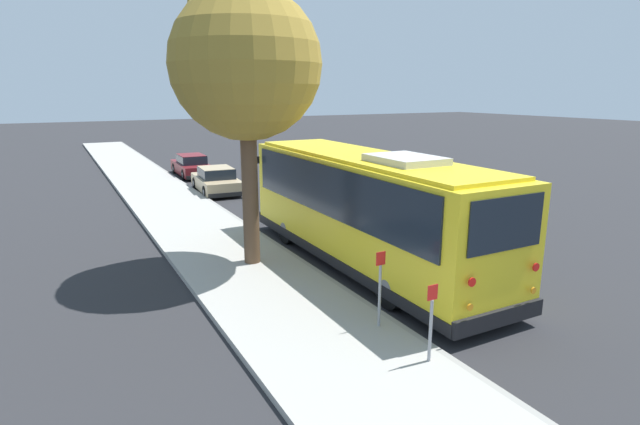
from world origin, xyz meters
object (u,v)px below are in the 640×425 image
at_px(shuttle_bus, 364,204).
at_px(parked_sedan_maroon, 192,166).
at_px(parked_sedan_tan, 216,181).
at_px(sign_post_near, 431,322).
at_px(street_tree, 244,54).
at_px(sign_post_far, 380,288).

relative_size(shuttle_bus, parked_sedan_maroon, 2.29).
bearing_deg(parked_sedan_tan, sign_post_near, 179.43).
relative_size(shuttle_bus, street_tree, 1.27).
xyz_separation_m(parked_sedan_tan, sign_post_near, (-17.64, 1.44, 0.33)).
distance_m(shuttle_bus, sign_post_far, 4.28).
xyz_separation_m(street_tree, sign_post_near, (-6.73, -0.88, -4.94)).
bearing_deg(parked_sedan_tan, shuttle_bus, -173.21).
relative_size(parked_sedan_tan, street_tree, 0.53).
xyz_separation_m(parked_sedan_tan, street_tree, (-10.91, 2.31, 5.26)).
relative_size(street_tree, sign_post_near, 5.48).
xyz_separation_m(shuttle_bus, street_tree, (1.47, 2.90, 4.04)).
bearing_deg(parked_sedan_maroon, sign_post_near, 177.70).
relative_size(sign_post_near, sign_post_far, 0.91).
distance_m(parked_sedan_tan, street_tree, 12.33).
distance_m(shuttle_bus, sign_post_near, 5.70).
relative_size(parked_sedan_tan, sign_post_far, 2.63).
distance_m(street_tree, sign_post_far, 7.14).
height_order(parked_sedan_tan, sign_post_far, sign_post_far).
distance_m(parked_sedan_maroon, sign_post_far, 21.73).
height_order(street_tree, sign_post_near, street_tree).
distance_m(parked_sedan_tan, sign_post_near, 17.70).
relative_size(parked_sedan_maroon, sign_post_far, 2.77).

